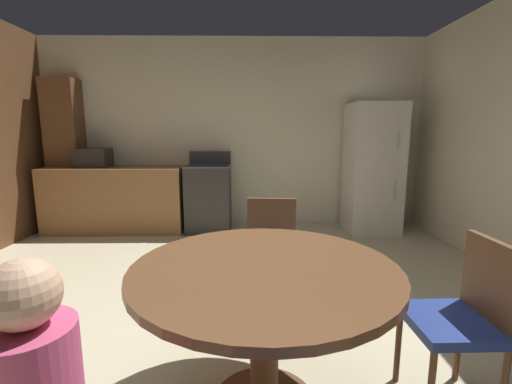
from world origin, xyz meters
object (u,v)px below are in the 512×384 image
oven_range (209,198)px  chair_east (465,313)px  microwave (93,158)px  dining_table (265,296)px  refrigerator (372,168)px  chair_north (271,248)px

oven_range → chair_east: (1.64, -3.23, 0.03)m
oven_range → chair_east: 3.62m
microwave → dining_table: bearing=-55.5°
oven_range → refrigerator: bearing=-1.4°
oven_range → microwave: size_ratio=2.50×
microwave → chair_east: bearing=-45.1°
microwave → chair_north: 3.28m
chair_east → chair_north: bearing=-48.0°
refrigerator → chair_east: size_ratio=2.02×
microwave → chair_east: 4.59m
oven_range → refrigerator: (2.27, -0.05, 0.41)m
dining_table → chair_east: chair_east is taller
refrigerator → microwave: size_ratio=4.00×
dining_table → chair_east: bearing=0.9°
refrigerator → dining_table: bearing=-116.9°
oven_range → dining_table: size_ratio=0.87×
microwave → dining_table: (2.23, -3.24, -0.42)m
refrigerator → chair_north: size_ratio=2.02×
refrigerator → dining_table: refrigerator is taller
microwave → dining_table: 3.96m
microwave → chair_east: microwave is taller
microwave → oven_range: bearing=0.1°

